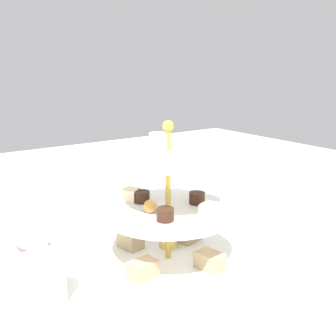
% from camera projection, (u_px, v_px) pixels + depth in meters
% --- Properties ---
extents(ground_plane, '(2.40, 2.40, 0.00)m').
position_uv_depth(ground_plane, '(168.00, 262.00, 0.76)').
color(ground_plane, silver).
extents(tiered_serving_stand, '(0.30, 0.30, 0.27)m').
position_uv_depth(tiered_serving_stand, '(168.00, 222.00, 0.74)').
color(tiered_serving_stand, white).
rests_on(tiered_serving_stand, ground_plane).
extents(water_glass_tall_right, '(0.07, 0.07, 0.13)m').
position_uv_depth(water_glass_tall_right, '(191.00, 193.00, 0.97)').
color(water_glass_tall_right, silver).
rests_on(water_glass_tall_right, ground_plane).
extents(water_glass_short_left, '(0.06, 0.06, 0.08)m').
position_uv_depth(water_glass_short_left, '(46.00, 280.00, 0.62)').
color(water_glass_short_left, silver).
rests_on(water_glass_short_left, ground_plane).
extents(teacup_with_saucer, '(0.09, 0.09, 0.05)m').
position_uv_depth(teacup_with_saucer, '(35.00, 255.00, 0.74)').
color(teacup_with_saucer, white).
rests_on(teacup_with_saucer, ground_plane).
extents(butter_knife_left, '(0.12, 0.14, 0.00)m').
position_uv_depth(butter_knife_left, '(321.00, 266.00, 0.74)').
color(butter_knife_left, silver).
rests_on(butter_knife_left, ground_plane).
extents(butter_knife_right, '(0.05, 0.17, 0.00)m').
position_uv_depth(butter_knife_right, '(77.00, 224.00, 0.94)').
color(butter_knife_right, silver).
rests_on(butter_knife_right, ground_plane).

